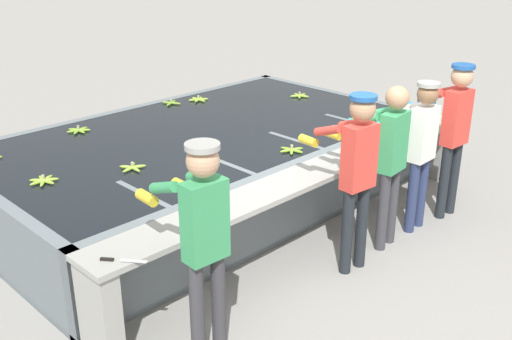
# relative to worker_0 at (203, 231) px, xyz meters

# --- Properties ---
(ground_plane) EXTENTS (80.00, 80.00, 0.00)m
(ground_plane) POSITION_rel_worker_0_xyz_m (1.93, 0.32, -1.07)
(ground_plane) COLOR gray
(ground_plane) RESTS_ON ground
(wash_tank) EXTENTS (5.23, 3.03, 0.84)m
(wash_tank) POSITION_rel_worker_0_xyz_m (1.93, 2.27, -0.65)
(wash_tank) COLOR slate
(wash_tank) RESTS_ON ground
(work_ledge) EXTENTS (5.23, 0.45, 0.84)m
(work_ledge) POSITION_rel_worker_0_xyz_m (1.93, 0.54, -0.45)
(work_ledge) COLOR #9E9E99
(work_ledge) RESTS_ON ground
(worker_0) EXTENTS (0.43, 0.73, 1.74)m
(worker_0) POSITION_rel_worker_0_xyz_m (0.00, 0.00, 0.00)
(worker_0) COLOR #38383D
(worker_0) RESTS_ON ground
(worker_1) EXTENTS (0.45, 0.74, 1.73)m
(worker_1) POSITION_rel_worker_0_xyz_m (1.82, -0.01, -0.00)
(worker_1) COLOR #1E2328
(worker_1) RESTS_ON ground
(worker_2) EXTENTS (0.45, 0.73, 1.70)m
(worker_2) POSITION_rel_worker_0_xyz_m (2.43, 0.03, -0.04)
(worker_2) COLOR #38383D
(worker_2) RESTS_ON ground
(worker_3) EXTENTS (0.42, 0.72, 1.64)m
(worker_3) POSITION_rel_worker_0_xyz_m (2.98, 0.02, -0.07)
(worker_3) COLOR navy
(worker_3) RESTS_ON ground
(worker_4) EXTENTS (0.44, 0.74, 1.75)m
(worker_4) POSITION_rel_worker_0_xyz_m (3.53, -0.05, 0.01)
(worker_4) COLOR #1E2328
(worker_4) RESTS_ON ground
(banana_bunch_floating_0) EXTENTS (0.28, 0.27, 0.08)m
(banana_bunch_floating_0) POSITION_rel_worker_0_xyz_m (0.87, 3.31, -0.21)
(banana_bunch_floating_0) COLOR #7FAD33
(banana_bunch_floating_0) RESTS_ON wash_tank
(banana_bunch_floating_1) EXTENTS (0.27, 0.28, 0.08)m
(banana_bunch_floating_1) POSITION_rel_worker_0_xyz_m (3.91, 2.50, -0.21)
(banana_bunch_floating_1) COLOR #93BC3D
(banana_bunch_floating_1) RESTS_ON wash_tank
(banana_bunch_floating_2) EXTENTS (0.26, 0.28, 0.08)m
(banana_bunch_floating_2) POSITION_rel_worker_0_xyz_m (2.76, 3.37, -0.21)
(banana_bunch_floating_2) COLOR #93BC3D
(banana_bunch_floating_2) RESTS_ON wash_tank
(banana_bunch_floating_4) EXTENTS (0.26, 0.26, 0.08)m
(banana_bunch_floating_4) POSITION_rel_worker_0_xyz_m (2.38, 3.49, -0.21)
(banana_bunch_floating_4) COLOR #75A333
(banana_bunch_floating_4) RESTS_ON wash_tank
(banana_bunch_floating_5) EXTENTS (0.28, 0.28, 0.08)m
(banana_bunch_floating_5) POSITION_rel_worker_0_xyz_m (2.15, 1.07, -0.21)
(banana_bunch_floating_5) COLOR #7FAD33
(banana_bunch_floating_5) RESTS_ON wash_tank
(banana_bunch_floating_6) EXTENTS (0.28, 0.27, 0.08)m
(banana_bunch_floating_6) POSITION_rel_worker_0_xyz_m (0.64, 1.86, -0.21)
(banana_bunch_floating_6) COLOR #93BC3D
(banana_bunch_floating_6) RESTS_ON wash_tank
(banana_bunch_floating_7) EXTENTS (0.28, 0.28, 0.08)m
(banana_bunch_floating_7) POSITION_rel_worker_0_xyz_m (-0.15, 2.17, -0.21)
(banana_bunch_floating_7) COLOR #93BC3D
(banana_bunch_floating_7) RESTS_ON wash_tank
(knife_0) EXTENTS (0.35, 0.08, 0.02)m
(knife_0) POSITION_rel_worker_0_xyz_m (2.65, 0.49, -0.22)
(knife_0) COLOR silver
(knife_0) RESTS_ON work_ledge
(knife_1) EXTENTS (0.24, 0.29, 0.02)m
(knife_1) POSITION_rel_worker_0_xyz_m (-0.46, 0.43, -0.22)
(knife_1) COLOR silver
(knife_1) RESTS_ON work_ledge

